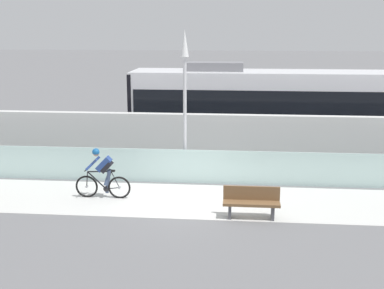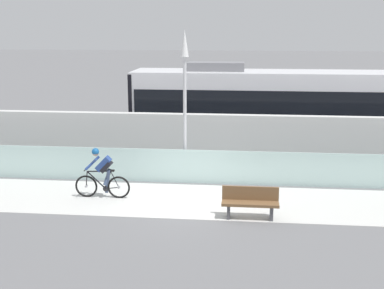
{
  "view_description": "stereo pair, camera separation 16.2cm",
  "coord_description": "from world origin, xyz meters",
  "px_view_note": "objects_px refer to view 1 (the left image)",
  "views": [
    {
      "loc": [
        1.57,
        -15.04,
        5.3
      ],
      "look_at": [
        -0.07,
        2.35,
        1.25
      ],
      "focal_mm": 47.84,
      "sensor_mm": 36.0,
      "label": 1
    },
    {
      "loc": [
        1.73,
        -15.02,
        5.3
      ],
      "look_at": [
        -0.07,
        2.35,
        1.25
      ],
      "focal_mm": 47.84,
      "sensor_mm": 36.0,
      "label": 2
    }
  ],
  "objects_px": {
    "cyclist_on_bike": "(103,174)",
    "bench": "(251,202)",
    "tram": "(260,108)",
    "lamp_post_antenna": "(185,87)"
  },
  "relations": [
    {
      "from": "cyclist_on_bike",
      "to": "bench",
      "type": "bearing_deg",
      "value": -15.56
    },
    {
      "from": "cyclist_on_bike",
      "to": "bench",
      "type": "height_order",
      "value": "cyclist_on_bike"
    },
    {
      "from": "tram",
      "to": "cyclist_on_bike",
      "type": "distance_m",
      "value": 8.62
    },
    {
      "from": "tram",
      "to": "cyclist_on_bike",
      "type": "relative_size",
      "value": 6.25
    },
    {
      "from": "bench",
      "to": "tram",
      "type": "bearing_deg",
      "value": 86.5
    },
    {
      "from": "bench",
      "to": "cyclist_on_bike",
      "type": "bearing_deg",
      "value": 164.44
    },
    {
      "from": "cyclist_on_bike",
      "to": "bench",
      "type": "distance_m",
      "value": 4.8
    },
    {
      "from": "cyclist_on_bike",
      "to": "bench",
      "type": "xyz_separation_m",
      "value": [
        4.61,
        -1.29,
        -0.3
      ]
    },
    {
      "from": "lamp_post_antenna",
      "to": "bench",
      "type": "xyz_separation_m",
      "value": [
        2.25,
        -3.44,
        -2.81
      ]
    },
    {
      "from": "lamp_post_antenna",
      "to": "cyclist_on_bike",
      "type": "bearing_deg",
      "value": -137.72
    }
  ]
}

